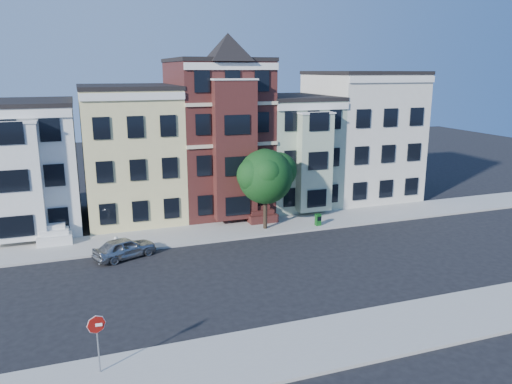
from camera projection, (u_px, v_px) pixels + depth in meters
name	position (u px, v px, depth m)	size (l,w,h in m)	color
ground	(284.00, 270.00, 29.14)	(120.00, 120.00, 0.00)	black
far_sidewalk	(242.00, 229.00, 36.44)	(60.00, 4.00, 0.15)	#9E9B93
near_sidewalk	(355.00, 336.00, 21.81)	(60.00, 4.00, 0.15)	#9E9B93
house_white	(19.00, 167.00, 36.43)	(8.00, 9.00, 9.00)	silver
house_yellow	(131.00, 154.00, 38.93)	(7.00, 9.00, 10.00)	beige
house_brown	(217.00, 137.00, 40.97)	(7.00, 9.00, 12.00)	#421C18
house_green	(289.00, 151.00, 43.45)	(6.00, 9.00, 9.00)	#9CAF92
house_cream	(360.00, 136.00, 45.50)	(8.00, 9.00, 11.00)	silver
street_tree	(265.00, 180.00, 35.55)	(6.18, 6.18, 7.19)	#154417
parked_car	(125.00, 248.00, 30.94)	(1.56, 3.87, 1.32)	#9B9EA2
newspaper_box	(318.00, 220.00, 37.00)	(0.39, 0.35, 0.86)	#13561A
fire_hydrant	(116.00, 245.00, 31.84)	(0.26, 0.26, 0.74)	silver
stop_sign	(98.00, 340.00, 18.80)	(0.73, 0.10, 2.67)	#A8140D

